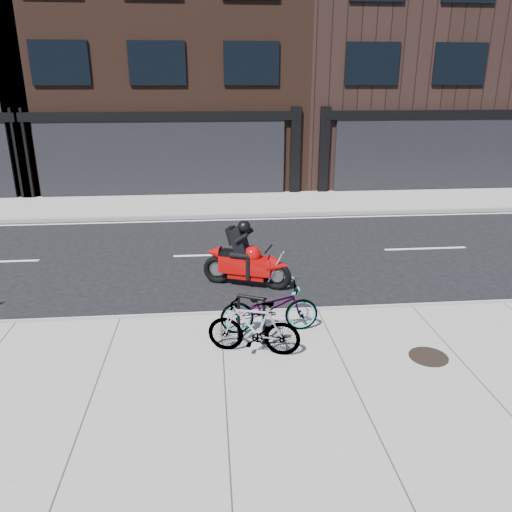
{
  "coord_description": "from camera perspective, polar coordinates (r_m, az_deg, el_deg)",
  "views": [
    {
      "loc": [
        -0.13,
        -11.12,
        4.6
      ],
      "look_at": [
        0.84,
        -0.71,
        0.9
      ],
      "focal_mm": 35.0,
      "sensor_mm": 36.0,
      "label": 1
    }
  ],
  "objects": [
    {
      "name": "ground",
      "position": [
        12.04,
        -4.28,
        -3.04
      ],
      "size": [
        120.0,
        120.0,
        0.0
      ],
      "primitive_type": "plane",
      "color": "black",
      "rests_on": "ground"
    },
    {
      "name": "sidewalk_far",
      "position": [
        19.41,
        -4.8,
        5.91
      ],
      "size": [
        60.0,
        3.5,
        0.13
      ],
      "primitive_type": "cube",
      "color": "gray",
      "rests_on": "ground"
    },
    {
      "name": "bicycle_front",
      "position": [
        9.31,
        1.55,
        -5.9
      ],
      "size": [
        1.85,
        0.7,
        0.96
      ],
      "primitive_type": "imported",
      "rotation": [
        0.0,
        0.0,
        1.6
      ],
      "color": "gray",
      "rests_on": "sidewalk_near"
    },
    {
      "name": "motorcycle",
      "position": [
        11.55,
        -0.67,
        -0.5
      ],
      "size": [
        2.06,
        1.11,
        1.61
      ],
      "rotation": [
        0.0,
        0.0,
        -0.37
      ],
      "color": "black",
      "rests_on": "ground"
    },
    {
      "name": "building_mideast",
      "position": [
        27.6,
        17.57,
        22.09
      ],
      "size": [
        12.0,
        10.0,
        12.5
      ],
      "primitive_type": "cube",
      "color": "black",
      "rests_on": "ground"
    },
    {
      "name": "sidewalk_near",
      "position": [
        7.62,
        -3.42,
        -17.08
      ],
      "size": [
        60.0,
        6.0,
        0.13
      ],
      "primitive_type": "cube",
      "color": "gray",
      "rests_on": "ground"
    },
    {
      "name": "manhole_cover",
      "position": [
        9.17,
        19.11,
        -10.82
      ],
      "size": [
        0.87,
        0.87,
        0.02
      ],
      "primitive_type": "cylinder",
      "rotation": [
        0.0,
        0.0,
        0.4
      ],
      "color": "black",
      "rests_on": "sidewalk_near"
    },
    {
      "name": "bicycle_rear",
      "position": [
        8.59,
        -0.27,
        -8.15
      ],
      "size": [
        1.68,
        0.87,
        0.97
      ],
      "primitive_type": "imported",
      "rotation": [
        0.0,
        0.0,
        4.44
      ],
      "color": "gray",
      "rests_on": "sidewalk_near"
    },
    {
      "name": "bike_rack",
      "position": [
        8.91,
        -0.56,
        -6.77
      ],
      "size": [
        0.5,
        0.26,
        0.9
      ],
      "rotation": [
        0.0,
        0.0,
        -0.43
      ],
      "color": "black",
      "rests_on": "sidewalk_near"
    },
    {
      "name": "building_center",
      "position": [
        25.83,
        -10.42,
        25.1
      ],
      "size": [
        12.0,
        10.0,
        14.5
      ],
      "primitive_type": "cube",
      "color": "black",
      "rests_on": "ground"
    }
  ]
}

